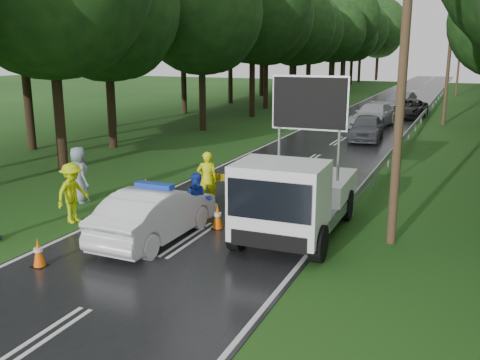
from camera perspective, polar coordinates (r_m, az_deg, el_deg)
The scene contains 22 objects.
ground at distance 15.17m, azimuth -5.30°, elevation -6.39°, with size 160.00×160.00×0.00m, color #184112.
road at distance 43.33m, azimuth 14.08°, elevation 6.49°, with size 7.00×140.00×0.02m, color black.
guardrail at distance 42.51m, azimuth 18.99°, elevation 6.75°, with size 0.12×60.06×0.70m.
utility_pole_near at distance 14.56m, azimuth 17.08°, elevation 12.61°, with size 1.40×0.24×10.00m.
utility_pole_mid at distance 40.50m, azimuth 21.46°, elevation 12.66°, with size 1.40×0.24×10.00m.
utility_pole_far at distance 66.49m, azimuth 22.42°, elevation 12.66°, with size 1.40×0.24×10.00m.
police_sedan at distance 15.08m, azimuth -8.99°, elevation -3.62°, with size 1.63×4.53×1.63m.
work_truck at distance 15.10m, azimuth 5.81°, elevation -1.72°, with size 2.64×5.62×4.42m.
barrier at distance 18.33m, azimuth -1.02°, elevation -0.17°, with size 2.47×0.73×1.05m.
officer at distance 18.06m, azimuth -3.53°, elevation 0.09°, with size 0.69×0.45×1.89m, color #E5F60D.
civilian at distance 15.82m, azimuth -4.49°, elevation -2.26°, with size 0.83×0.65×1.70m, color #1A36AC.
bystander_left at distance 17.14m, azimuth -17.43°, elevation -1.32°, with size 1.21×0.70×1.87m, color #D1EB0C.
bystander_right at distance 19.32m, azimuth -16.82°, elevation 0.54°, with size 0.96×0.62×1.96m, color #84939E.
queue_car_first at distance 32.18m, azimuth 13.33°, elevation 5.47°, with size 1.80×4.47×1.52m, color #3D4045.
queue_car_second at distance 38.15m, azimuth 14.06°, elevation 6.73°, with size 2.23×5.47×1.59m, color #A2A5AA.
queue_car_third at distance 43.85m, azimuth 17.58°, elevation 7.27°, with size 2.36×5.13×1.42m, color black.
queue_car_fourth at distance 49.92m, azimuth 16.84°, elevation 8.09°, with size 1.60×4.57×1.51m, color #47484F.
cone_near_left at distance 14.08m, azimuth -20.70°, elevation -7.30°, with size 0.36×0.36×0.75m.
cone_center at distance 15.88m, azimuth -2.40°, elevation -3.97°, with size 0.36×0.36×0.77m.
cone_far at distance 18.72m, azimuth 1.54°, elevation -1.14°, with size 0.39×0.39×0.82m.
cone_left_mid at distance 19.19m, azimuth -9.99°, elevation -1.00°, with size 0.37×0.37×0.79m.
cone_right at distance 15.21m, azimuth 8.59°, elevation -5.08°, with size 0.33×0.33×0.69m.
Camera 1 is at (6.88, -12.47, 5.22)m, focal length 40.00 mm.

